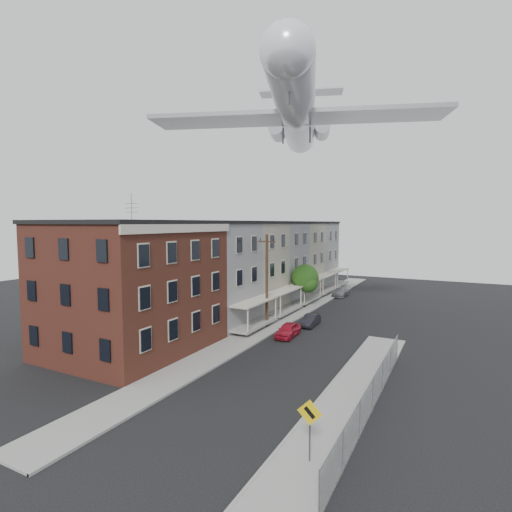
{
  "coord_description": "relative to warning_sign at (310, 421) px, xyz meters",
  "views": [
    {
      "loc": [
        10.95,
        -16.22,
        10.1
      ],
      "look_at": [
        -0.82,
        6.51,
        7.96
      ],
      "focal_mm": 28.0,
      "sensor_mm": 36.0,
      "label": 1
    }
  ],
  "objects": [
    {
      "name": "ground",
      "position": [
        -5.6,
        1.03,
        -1.88
      ],
      "size": [
        120.0,
        120.0,
        0.0
      ],
      "primitive_type": "plane",
      "color": "black",
      "rests_on": "ground"
    },
    {
      "name": "sidewalk_left",
      "position": [
        -11.1,
        25.03,
        -1.82
      ],
      "size": [
        3.0,
        62.0,
        0.12
      ],
      "primitive_type": "cube",
      "color": "gray",
      "rests_on": "ground"
    },
    {
      "name": "sidewalk_right",
      "position": [
        -0.1,
        7.03,
        -1.82
      ],
      "size": [
        3.0,
        26.0,
        0.12
      ],
      "primitive_type": "cube",
      "color": "gray",
      "rests_on": "ground"
    },
    {
      "name": "curb_left",
      "position": [
        -9.65,
        25.03,
        -1.81
      ],
      "size": [
        0.15,
        62.0,
        0.14
      ],
      "primitive_type": "cube",
      "color": "gray",
      "rests_on": "ground"
    },
    {
      "name": "curb_right",
      "position": [
        -1.55,
        7.03,
        -1.81
      ],
      "size": [
        0.15,
        26.0,
        0.14
      ],
      "primitive_type": "cube",
      "color": "gray",
      "rests_on": "ground"
    },
    {
      "name": "corner_building",
      "position": [
        -17.6,
        8.03,
        3.28
      ],
      "size": [
        10.31,
        12.3,
        12.15
      ],
      "color": "#3A1612",
      "rests_on": "ground"
    },
    {
      "name": "row_house_a",
      "position": [
        -17.56,
        17.53,
        3.25
      ],
      "size": [
        11.98,
        7.0,
        10.3
      ],
      "color": "slate",
      "rests_on": "ground"
    },
    {
      "name": "row_house_b",
      "position": [
        -17.56,
        24.53,
        3.25
      ],
      "size": [
        11.98,
        7.0,
        10.3
      ],
      "color": "#6F6658",
      "rests_on": "ground"
    },
    {
      "name": "row_house_c",
      "position": [
        -17.56,
        31.53,
        3.25
      ],
      "size": [
        11.98,
        7.0,
        10.3
      ],
      "color": "slate",
      "rests_on": "ground"
    },
    {
      "name": "row_house_d",
      "position": [
        -17.56,
        38.53,
        3.25
      ],
      "size": [
        11.98,
        7.0,
        10.3
      ],
      "color": "#6F6658",
      "rests_on": "ground"
    },
    {
      "name": "row_house_e",
      "position": [
        -17.56,
        45.53,
        3.25
      ],
      "size": [
        11.98,
        7.0,
        10.3
      ],
      "color": "slate",
      "rests_on": "ground"
    },
    {
      "name": "chainlink_fence",
      "position": [
        1.4,
        6.03,
        -0.89
      ],
      "size": [
        0.06,
        18.06,
        1.9
      ],
      "color": "gray",
      "rests_on": "ground"
    },
    {
      "name": "warning_sign",
      "position": [
        0.0,
        0.0,
        0.0
      ],
      "size": [
        1.1,
        0.11,
        2.8
      ],
      "color": "#515156",
      "rests_on": "ground"
    },
    {
      "name": "utility_pole",
      "position": [
        -11.2,
        19.03,
        2.79
      ],
      "size": [
        1.8,
        0.26,
        9.0
      ],
      "color": "black",
      "rests_on": "ground"
    },
    {
      "name": "street_tree",
      "position": [
        -10.87,
        28.95,
        1.57
      ],
      "size": [
        3.22,
        3.2,
        5.2
      ],
      "color": "black",
      "rests_on": "ground"
    },
    {
      "name": "car_near",
      "position": [
        -8.07,
        16.89,
        -1.27
      ],
      "size": [
        1.59,
        3.67,
        1.23
      ],
      "primitive_type": "imported",
      "rotation": [
        0.0,
        0.0,
        0.04
      ],
      "color": "#B3172C",
      "rests_on": "ground"
    },
    {
      "name": "car_mid",
      "position": [
        -7.59,
        21.39,
        -1.33
      ],
      "size": [
        1.24,
        3.37,
        1.1
      ],
      "primitive_type": "imported",
      "rotation": [
        0.0,
        0.0,
        0.02
      ],
      "color": "black",
      "rests_on": "ground"
    },
    {
      "name": "car_far",
      "position": [
        -9.2,
        38.3,
        -1.3
      ],
      "size": [
        1.73,
        4.07,
        1.17
      ],
      "primitive_type": "imported",
      "rotation": [
        0.0,
        0.0,
        -0.02
      ],
      "color": "slate",
      "rests_on": "ground"
    },
    {
      "name": "airplane",
      "position": [
        -9.96,
        23.23,
        19.37
      ],
      "size": [
        27.63,
        31.63,
        9.2
      ],
      "color": "white",
      "rests_on": "ground"
    }
  ]
}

